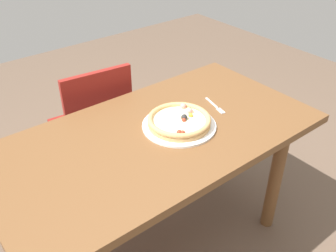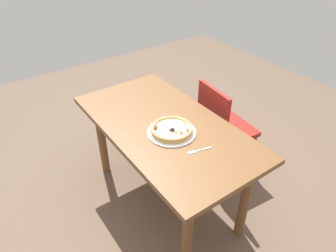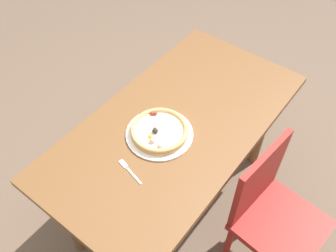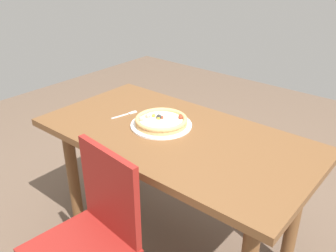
% 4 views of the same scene
% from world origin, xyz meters
% --- Properties ---
extents(ground_plane, '(6.00, 6.00, 0.00)m').
position_xyz_m(ground_plane, '(0.00, 0.00, 0.00)').
color(ground_plane, brown).
extents(dining_table, '(1.46, 0.77, 0.76)m').
position_xyz_m(dining_table, '(0.00, 0.00, 0.64)').
color(dining_table, brown).
rests_on(dining_table, ground).
extents(chair_near, '(0.44, 0.44, 0.88)m').
position_xyz_m(chair_near, '(0.01, -0.60, 0.48)').
color(chair_near, maroon).
rests_on(chair_near, ground).
extents(plate, '(0.33, 0.33, 0.01)m').
position_xyz_m(plate, '(-0.11, 0.02, 0.76)').
color(plate, white).
rests_on(plate, dining_table).
extents(pizza, '(0.28, 0.28, 0.05)m').
position_xyz_m(pizza, '(-0.11, 0.02, 0.79)').
color(pizza, tan).
rests_on(pizza, plate).
extents(fork, '(0.05, 0.16, 0.00)m').
position_xyz_m(fork, '(-0.36, 0.00, 0.76)').
color(fork, silver).
rests_on(fork, dining_table).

